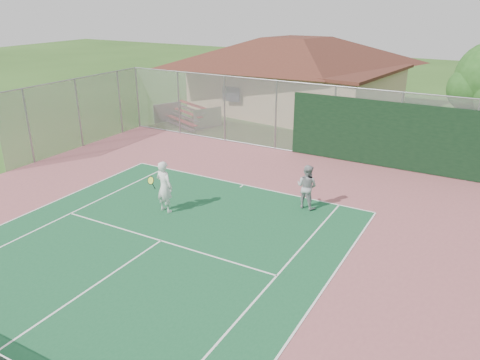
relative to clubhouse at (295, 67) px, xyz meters
name	(u,v)px	position (x,y,z in m)	size (l,w,h in m)	color
back_fence	(335,125)	(5.63, -8.30, -1.27)	(20.08, 0.11, 3.53)	gray
side_fence_left	(79,113)	(-6.47, -12.78, -1.19)	(0.08, 9.00, 3.50)	gray
clubhouse	(295,67)	(0.00, 0.00, 0.00)	(14.48, 10.64, 5.79)	tan
bleachers	(187,115)	(-4.26, -6.51, -2.32)	(3.82, 3.00, 1.17)	#AF3228
player_white_front	(164,187)	(2.28, -17.02, -1.98)	(0.91, 0.72, 1.92)	silver
player_grey_back	(307,187)	(6.61, -14.19, -2.11)	(0.88, 0.73, 1.66)	#999B9D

